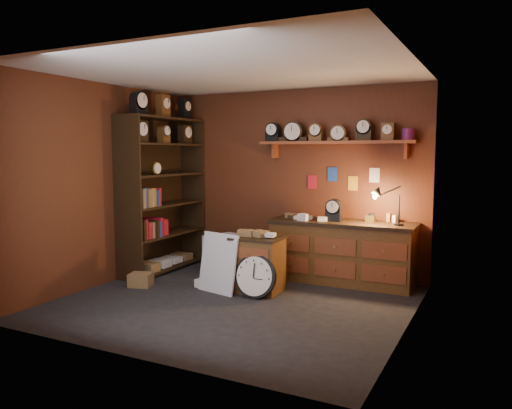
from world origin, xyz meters
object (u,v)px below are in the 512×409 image
(shelving_unit, at_px, (161,188))
(low_cabinet, at_px, (258,262))
(big_round_clock, at_px, (255,276))
(workbench, at_px, (342,248))

(shelving_unit, bearing_deg, low_cabinet, -12.83)
(low_cabinet, relative_size, big_round_clock, 1.46)
(big_round_clock, bearing_deg, workbench, 58.20)
(workbench, bearing_deg, low_cabinet, -132.34)
(shelving_unit, xyz_separation_m, low_cabinet, (1.83, -0.42, -0.86))
(workbench, xyz_separation_m, big_round_clock, (-0.73, -1.18, -0.20))
(workbench, distance_m, low_cabinet, 1.24)
(workbench, distance_m, big_round_clock, 1.41)
(low_cabinet, xyz_separation_m, big_round_clock, (0.10, -0.27, -0.12))
(workbench, height_order, low_cabinet, workbench)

